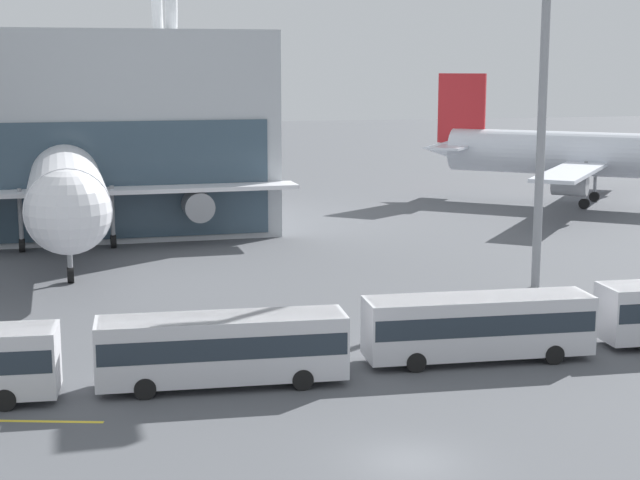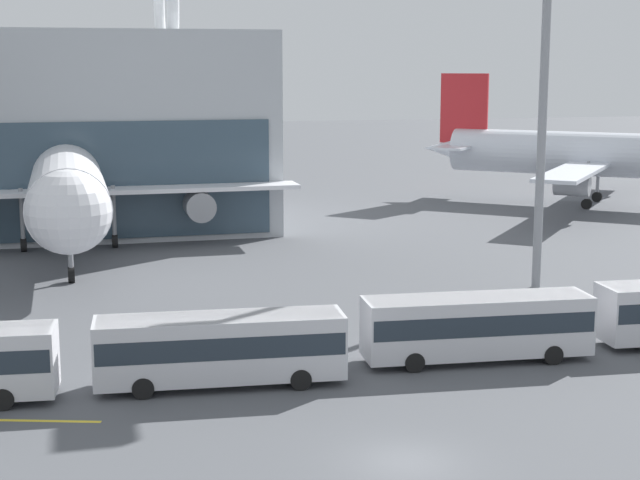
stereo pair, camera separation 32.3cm
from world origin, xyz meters
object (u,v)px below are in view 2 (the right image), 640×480
airliner_at_gate_far (67,181)px  airliner_parked_remote (601,155)px  shuttle_bus_1 (220,345)px  shuttle_bus_2 (477,324)px  floodlight_mast (546,33)px

airliner_at_gate_far → airliner_parked_remote: size_ratio=1.13×
airliner_parked_remote → shuttle_bus_1: bearing=-94.6°
shuttle_bus_2 → shuttle_bus_1: bearing=-172.9°
airliner_parked_remote → shuttle_bus_2: size_ratio=2.84×
airliner_at_gate_far → shuttle_bus_1: (6.77, -35.94, -3.75)m
airliner_parked_remote → shuttle_bus_2: bearing=-86.0°
airliner_at_gate_far → shuttle_bus_1: 36.76m
airliner_at_gate_far → shuttle_bus_1: size_ratio=3.22×
airliner_parked_remote → shuttle_bus_1: size_ratio=2.84×
airliner_at_gate_far → shuttle_bus_2: (19.93, -35.27, -3.75)m
shuttle_bus_1 → shuttle_bus_2: same height
shuttle_bus_1 → airliner_parked_remote: bearing=50.0°
floodlight_mast → airliner_at_gate_far: bearing=145.8°
airliner_at_gate_far → shuttle_bus_2: airliner_at_gate_far is taller
airliner_at_gate_far → floodlight_mast: (30.50, -20.75, 11.15)m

